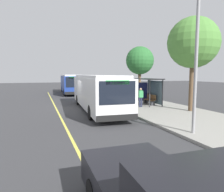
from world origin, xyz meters
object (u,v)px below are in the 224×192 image
object	(u,v)px
waiting_bench	(150,99)
route_sign_post	(131,88)
transit_bus_main	(97,91)
transit_bus_second	(71,83)
pedestrian_commuter	(141,96)

from	to	relation	value
waiting_bench	route_sign_post	bearing A→B (deg)	-54.61
transit_bus_main	waiting_bench	world-z (taller)	transit_bus_main
transit_bus_second	waiting_bench	size ratio (longest dim) A/B	7.23
transit_bus_second	pedestrian_commuter	bearing A→B (deg)	12.14
waiting_bench	route_sign_post	xyz separation A→B (m)	(2.12, -2.99, 1.32)
route_sign_post	transit_bus_second	bearing A→B (deg)	-172.90
transit_bus_main	route_sign_post	xyz separation A→B (m)	(1.57, 2.40, 0.34)
transit_bus_main	route_sign_post	distance (m)	2.89
transit_bus_main	transit_bus_second	xyz separation A→B (m)	(-16.40, 0.17, -0.00)
transit_bus_main	transit_bus_second	world-z (taller)	same
route_sign_post	transit_bus_main	bearing A→B (deg)	-123.08
route_sign_post	pedestrian_commuter	bearing A→B (deg)	124.75
route_sign_post	pedestrian_commuter	xyz separation A→B (m)	(-0.98, 1.42, -0.84)
transit_bus_main	waiting_bench	bearing A→B (deg)	95.88
transit_bus_second	route_sign_post	size ratio (longest dim) A/B	4.13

